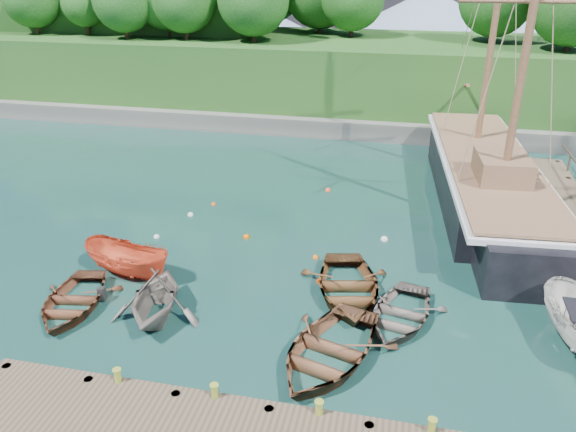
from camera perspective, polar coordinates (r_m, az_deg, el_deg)
name	(u,v)px	position (r m, az deg, el deg)	size (l,w,h in m)	color
ground	(288,317)	(20.87, -0.01, -10.21)	(160.00, 160.00, 0.00)	#143B30
bollard_0	(121,397)	(18.36, -16.60, -17.21)	(0.26, 0.26, 0.45)	olive
bollard_1	(216,413)	(17.32, -7.31, -19.23)	(0.26, 0.26, 0.45)	olive
bollard_2	(318,430)	(16.76, 3.10, -20.89)	(0.26, 0.26, 0.45)	olive
rowboat_0	(73,308)	(22.80, -21.00, -8.75)	(3.01, 4.21, 0.87)	#59321F
rowboat_1	(157,317)	(21.40, -13.13, -9.97)	(3.29, 3.81, 2.01)	#6F655D
rowboat_2	(327,361)	(18.96, 4.03, -14.45)	(3.69, 5.16, 1.07)	brown
rowboat_3	(399,321)	(21.05, 11.22, -10.43)	(2.95, 4.13, 0.86)	#5B514A
rowboat_4	(347,296)	(22.16, 6.02, -8.05)	(3.57, 4.99, 1.03)	#52331A
motorboat_orange	(130,275)	(24.25, -15.76, -5.81)	(1.58, 4.20, 1.62)	#E6512D
schooner	(485,183)	(31.61, 19.39, 3.15)	(5.99, 26.11, 18.87)	black
mooring_buoy_0	(157,237)	(27.07, -13.19, -2.13)	(0.28, 0.28, 0.28)	silver
mooring_buoy_1	(246,238)	(26.41, -4.24, -2.22)	(0.33, 0.33, 0.33)	#D55901
mooring_buoy_2	(315,258)	(24.64, 2.80, -4.29)	(0.27, 0.27, 0.27)	orange
mooring_buoy_3	(384,240)	(26.51, 9.74, -2.42)	(0.35, 0.35, 0.35)	silver
mooring_buoy_4	(214,205)	(30.05, -7.57, 1.12)	(0.28, 0.28, 0.28)	#DB571C
mooring_buoy_5	(328,191)	(31.69, 4.06, 2.57)	(0.32, 0.32, 0.32)	#F64E24
mooring_buoy_6	(191,215)	(29.00, -9.87, 0.05)	(0.31, 0.31, 0.31)	silver
mooring_buoy_7	(321,282)	(22.95, 3.34, -6.69)	(0.35, 0.35, 0.35)	#FB3B00
headland	(221,38)	(51.22, -6.83, 17.47)	(51.00, 19.31, 12.90)	#474744
distant_ridge	(423,15)	(87.01, 13.59, 19.20)	(117.00, 40.00, 10.00)	#728CA5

